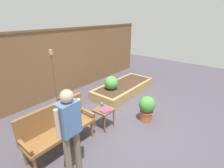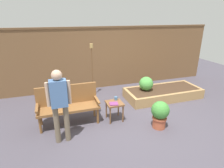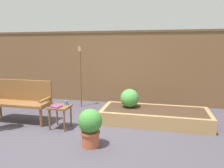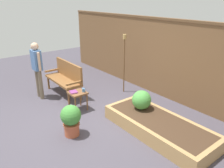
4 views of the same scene
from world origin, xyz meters
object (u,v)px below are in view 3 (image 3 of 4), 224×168
Objects in this scene: side_table at (60,110)px; book_on_table at (56,106)px; garden_bench at (21,98)px; potted_boxwood at (90,126)px; shrub_near_bench at (130,98)px; tiki_torch at (80,66)px; cup_on_table at (66,103)px.

book_on_table reaches higher than side_table.
garden_bench is 3.00× the size of side_table.
shrub_near_bench is (0.45, 1.53, 0.14)m from potted_boxwood.
tiki_torch is (-1.06, 2.31, 0.79)m from potted_boxwood.
book_on_table is 0.12× the size of tiki_torch.
garden_bench reaches higher than cup_on_table.
shrub_near_bench is (1.38, 0.96, 0.02)m from book_on_table.
garden_bench reaches higher than book_on_table.
cup_on_table is at bearing -149.32° from shrub_near_bench.
tiki_torch is (-1.51, 0.78, 0.65)m from shrub_near_bench.
cup_on_table is 0.26× the size of shrub_near_bench.
book_on_table is at bearing -85.76° from tiki_torch.
potted_boxwood is 1.54× the size of shrub_near_bench.
potted_boxwood reaches higher than book_on_table.
shrub_near_bench is at bearing 33.19° from side_table.
shrub_near_bench is at bearing 30.68° from cup_on_table.
shrub_near_bench is (2.44, 0.63, -0.03)m from garden_bench.
book_on_table is at bearing 148.43° from potted_boxwood.
potted_boxwood reaches higher than cup_on_table.
side_table is 1.11× the size of shrub_near_bench.
garden_bench is 12.87× the size of cup_on_table.
side_table is 1.10m from potted_boxwood.
cup_on_table is at bearing -80.38° from tiki_torch.
shrub_near_bench is at bearing -27.35° from tiki_torch.
cup_on_table is at bearing 57.72° from side_table.
tiki_torch is (-0.26, 1.53, 0.64)m from cup_on_table.
garden_bench is 2.17× the size of potted_boxwood.
garden_bench is 1.14m from side_table.
cup_on_table reaches higher than book_on_table.
cup_on_table is 0.55× the size of book_on_table.
shrub_near_bench is at bearing 46.48° from book_on_table.
cup_on_table is 1.46m from shrub_near_bench.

